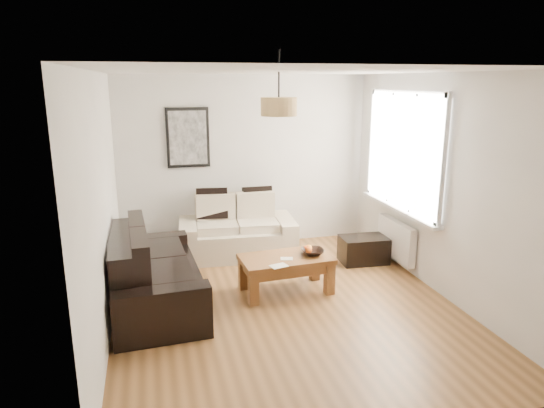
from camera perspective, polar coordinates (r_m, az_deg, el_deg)
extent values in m
plane|color=brown|center=(5.70, 1.53, -11.76)|extent=(4.50, 4.50, 0.00)
cube|color=white|center=(6.90, 14.40, -4.06)|extent=(0.10, 0.90, 0.52)
cylinder|color=tan|center=(5.41, 0.81, 11.42)|extent=(0.40, 0.40, 0.20)
cube|color=black|center=(6.99, 10.75, -5.30)|extent=(0.67, 0.45, 0.37)
cube|color=black|center=(7.17, -7.08, 0.07)|extent=(0.47, 0.20, 0.46)
cube|color=black|center=(7.29, -1.69, 0.34)|extent=(0.44, 0.14, 0.44)
imported|color=black|center=(5.94, 4.82, -5.63)|extent=(0.29, 0.29, 0.07)
sphere|color=#E75B13|center=(5.98, 4.37, -5.45)|extent=(0.10, 0.10, 0.08)
sphere|color=orange|center=(6.05, 4.35, -5.21)|extent=(0.10, 0.10, 0.09)
sphere|color=#F24F14|center=(6.04, 3.97, -5.22)|extent=(0.08, 0.08, 0.06)
cube|color=silver|center=(5.57, 0.82, -7.31)|extent=(0.22, 0.18, 0.01)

